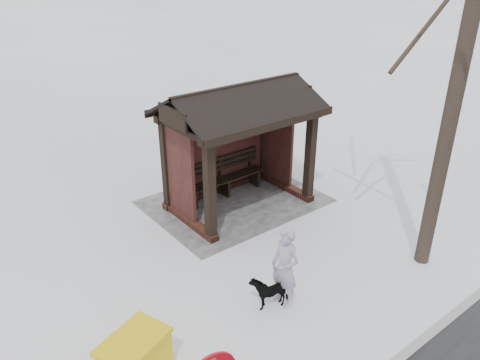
# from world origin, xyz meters

# --- Properties ---
(ground) EXTENTS (120.00, 120.00, 0.00)m
(ground) POSITION_xyz_m (0.00, 0.00, 0.00)
(ground) COLOR white
(ground) RESTS_ON ground
(kerb) EXTENTS (120.00, 0.15, 0.06)m
(kerb) POSITION_xyz_m (0.00, 5.50, 0.01)
(kerb) COLOR gray
(kerb) RESTS_ON ground
(trampled_patch) EXTENTS (4.20, 3.20, 0.02)m
(trampled_patch) POSITION_xyz_m (0.00, -0.20, 0.01)
(trampled_patch) COLOR #929298
(trampled_patch) RESTS_ON ground
(bus_shelter) EXTENTS (3.60, 2.40, 3.09)m
(bus_shelter) POSITION_xyz_m (0.00, -0.16, 2.17)
(bus_shelter) COLOR #381914
(bus_shelter) RESTS_ON ground
(pedestrian) EXTENTS (0.43, 0.60, 1.55)m
(pedestrian) POSITION_xyz_m (1.65, 3.40, 0.78)
(pedestrian) COLOR #A597B1
(pedestrian) RESTS_ON ground
(dog) EXTENTS (0.80, 0.52, 0.62)m
(dog) POSITION_xyz_m (1.86, 3.27, 0.31)
(dog) COLOR black
(dog) RESTS_ON ground
(grit_bin) EXTENTS (1.17, 0.98, 0.76)m
(grit_bin) POSITION_xyz_m (4.51, 3.28, 0.39)
(grit_bin) COLOR gold
(grit_bin) RESTS_ON ground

